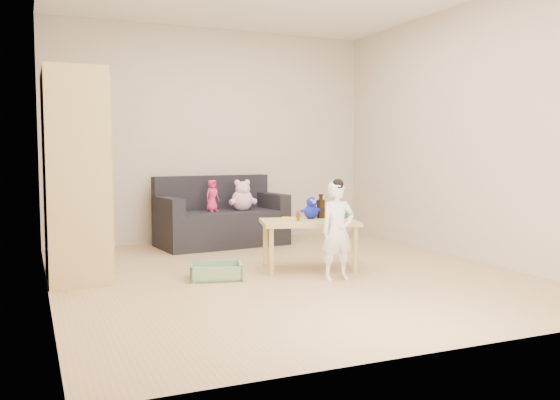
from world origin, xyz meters
name	(u,v)px	position (x,y,z in m)	size (l,w,h in m)	color
room	(286,129)	(0.00, 0.00, 1.30)	(4.50, 4.50, 4.50)	tan
wardrobe	(75,176)	(-1.74, 0.60, 0.89)	(0.50, 0.99, 1.79)	#D9B977
sofa	(222,228)	(-0.03, 1.79, 0.21)	(1.46, 0.73, 0.41)	black
play_table	(309,245)	(0.28, 0.10, 0.23)	(0.88, 0.56, 0.46)	#D2BC73
storage_bin	(216,271)	(-0.64, 0.05, 0.07)	(0.45, 0.33, 0.13)	#7CA879
toddler	(338,232)	(0.31, -0.40, 0.41)	(0.31, 0.20, 0.83)	white
pink_bear	(242,197)	(0.20, 1.74, 0.56)	(0.27, 0.23, 0.31)	#FFBBD6
doll	(212,196)	(-0.16, 1.75, 0.59)	(0.18, 0.12, 0.36)	#EB2C6A
ring_stacker	(340,212)	(0.58, 0.05, 0.54)	(0.16, 0.16, 0.19)	yellow
brown_bottle	(321,208)	(0.47, 0.24, 0.56)	(0.08, 0.08, 0.23)	black
blue_plush	(311,207)	(0.36, 0.22, 0.57)	(0.18, 0.14, 0.22)	#1622CD
wooden_figure	(298,216)	(0.16, 0.07, 0.52)	(0.04, 0.03, 0.10)	#5B301C
yellow_book	(291,219)	(0.16, 0.24, 0.47)	(0.19, 0.19, 0.01)	yellow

